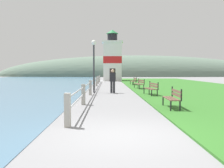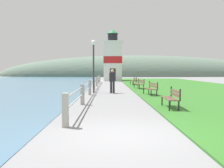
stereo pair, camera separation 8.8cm
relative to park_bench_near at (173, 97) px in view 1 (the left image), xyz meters
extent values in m
plane|color=slate|center=(-2.44, -4.33, -0.54)|extent=(160.00, 160.00, 0.00)
cube|color=#2D6623|center=(5.23, 13.34, -0.51)|extent=(12.00, 53.02, 0.06)
cube|color=#A8A399|center=(-4.01, -3.33, -0.03)|extent=(0.18, 0.18, 1.01)
cube|color=#A8A399|center=(-4.01, 1.51, -0.03)|extent=(0.18, 0.18, 1.01)
cube|color=#A8A399|center=(-4.01, 6.35, -0.03)|extent=(0.18, 0.18, 1.01)
cube|color=#A8A399|center=(-4.01, 11.19, -0.03)|extent=(0.18, 0.18, 1.01)
cube|color=#A8A399|center=(-4.01, 16.03, -0.03)|extent=(0.18, 0.18, 1.01)
cube|color=#A8A399|center=(-4.01, 20.87, -0.03)|extent=(0.18, 0.18, 1.01)
cube|color=#A8A399|center=(-4.01, 25.71, -0.03)|extent=(0.18, 0.18, 1.01)
cylinder|color=#B2B2B7|center=(-4.01, 11.19, 0.33)|extent=(0.06, 29.04, 0.06)
cylinder|color=#B2B2B7|center=(-4.01, 11.19, -0.03)|extent=(0.06, 29.04, 0.06)
cube|color=brown|center=(-0.24, 0.01, -0.07)|extent=(0.16, 1.65, 0.04)
cube|color=brown|center=(-0.09, 0.00, -0.07)|extent=(0.16, 1.65, 0.04)
cube|color=brown|center=(0.06, 0.00, -0.07)|extent=(0.16, 1.65, 0.04)
cube|color=brown|center=(0.14, 0.00, 0.25)|extent=(0.10, 1.65, 0.11)
cube|color=brown|center=(0.14, 0.00, 0.09)|extent=(0.10, 1.65, 0.11)
cube|color=black|center=(-0.30, -0.79, -0.31)|extent=(0.05, 0.05, 0.45)
cube|color=black|center=(-0.25, 0.81, -0.31)|extent=(0.05, 0.05, 0.45)
cube|color=black|center=(0.07, -0.80, -0.31)|extent=(0.05, 0.05, 0.45)
cube|color=black|center=(0.12, 0.80, -0.31)|extent=(0.05, 0.05, 0.45)
cube|color=black|center=(0.12, -0.80, 0.16)|extent=(0.05, 0.05, 0.49)
cube|color=black|center=(0.17, 0.80, 0.16)|extent=(0.05, 0.05, 0.49)
cube|color=brown|center=(-0.13, 5.79, -0.07)|extent=(0.34, 1.83, 0.04)
cube|color=brown|center=(0.01, 5.81, -0.07)|extent=(0.34, 1.83, 0.04)
cube|color=brown|center=(0.16, 5.83, -0.07)|extent=(0.34, 1.83, 0.04)
cube|color=brown|center=(0.25, 5.84, 0.25)|extent=(0.28, 1.83, 0.11)
cube|color=brown|center=(0.25, 5.84, 0.09)|extent=(0.28, 1.83, 0.11)
cube|color=black|center=(-0.06, 4.90, -0.31)|extent=(0.06, 0.06, 0.45)
cube|color=black|center=(-0.28, 6.67, -0.31)|extent=(0.06, 0.06, 0.45)
cube|color=black|center=(0.31, 4.95, -0.31)|extent=(0.06, 0.06, 0.45)
cube|color=black|center=(0.09, 6.72, -0.31)|extent=(0.06, 0.06, 0.45)
cube|color=black|center=(0.36, 4.96, 0.16)|extent=(0.06, 0.06, 0.49)
cube|color=black|center=(0.14, 6.73, 0.16)|extent=(0.06, 0.06, 0.49)
cube|color=brown|center=(-0.17, 11.62, -0.07)|extent=(0.38, 1.91, 0.04)
cube|color=brown|center=(-0.03, 11.64, -0.07)|extent=(0.38, 1.91, 0.04)
cube|color=brown|center=(0.12, 11.66, -0.07)|extent=(0.38, 1.91, 0.04)
cube|color=brown|center=(0.21, 11.67, 0.25)|extent=(0.32, 1.90, 0.11)
cube|color=brown|center=(0.21, 11.67, 0.09)|extent=(0.32, 1.90, 0.11)
cube|color=black|center=(-0.08, 10.69, -0.31)|extent=(0.06, 0.06, 0.45)
cube|color=black|center=(-0.34, 12.53, -0.31)|extent=(0.06, 0.06, 0.45)
cube|color=black|center=(0.29, 10.74, -0.31)|extent=(0.06, 0.06, 0.45)
cube|color=black|center=(0.03, 12.59, -0.31)|extent=(0.06, 0.06, 0.45)
cube|color=black|center=(0.33, 10.75, 0.16)|extent=(0.06, 0.06, 0.49)
cube|color=black|center=(0.08, 12.59, 0.16)|extent=(0.06, 0.06, 0.49)
cube|color=brown|center=(-0.08, 17.54, -0.07)|extent=(0.22, 1.76, 0.04)
cube|color=brown|center=(0.07, 17.55, -0.07)|extent=(0.22, 1.76, 0.04)
cube|color=brown|center=(0.21, 17.56, -0.07)|extent=(0.22, 1.76, 0.04)
cube|color=brown|center=(0.30, 17.57, 0.25)|extent=(0.16, 1.76, 0.11)
cube|color=brown|center=(0.30, 17.57, 0.09)|extent=(0.16, 1.76, 0.11)
cube|color=black|center=(-0.06, 16.69, -0.31)|extent=(0.05, 0.05, 0.45)
cube|color=black|center=(-0.17, 18.39, -0.31)|extent=(0.05, 0.05, 0.45)
cube|color=black|center=(0.31, 16.71, -0.31)|extent=(0.05, 0.05, 0.45)
cube|color=black|center=(0.20, 18.42, -0.31)|extent=(0.05, 0.05, 0.45)
cube|color=black|center=(0.36, 16.71, 0.16)|extent=(0.05, 0.05, 0.49)
cube|color=black|center=(0.25, 18.42, 0.16)|extent=(0.05, 0.05, 0.49)
cube|color=white|center=(-2.05, 30.26, 2.54)|extent=(2.91, 2.91, 6.16)
cube|color=red|center=(-2.05, 30.26, 2.85)|extent=(2.95, 2.95, 1.11)
cube|color=white|center=(-2.05, 30.26, 5.75)|extent=(3.35, 3.35, 0.25)
cylinder|color=black|center=(-2.05, 30.26, 6.49)|extent=(1.60, 1.60, 1.24)
cone|color=#23703D|center=(-2.05, 30.26, 7.45)|extent=(2.00, 2.00, 0.68)
cube|color=#332823|center=(-2.05, 28.78, 0.46)|extent=(0.90, 0.06, 2.00)
cylinder|color=#28282D|center=(-2.54, 7.84, -0.10)|extent=(0.16, 0.16, 0.86)
cylinder|color=#28282D|center=(-2.35, 7.81, -0.10)|extent=(0.16, 0.16, 0.86)
cube|color=#232328|center=(-2.45, 7.83, 0.65)|extent=(0.46, 0.30, 0.65)
sphere|color=tan|center=(-2.45, 7.83, 1.11)|extent=(0.23, 0.23, 0.23)
cylinder|color=#333338|center=(-3.86, 8.19, 1.26)|extent=(0.12, 0.12, 3.60)
sphere|color=white|center=(-3.86, 8.19, 3.24)|extent=(0.36, 0.36, 0.36)
ellipsoid|color=#566B5B|center=(5.56, 61.01, -0.54)|extent=(80.00, 16.00, 12.00)
camera|label=1|loc=(-2.83, -10.66, 1.14)|focal=40.00mm
camera|label=2|loc=(-2.74, -10.66, 1.14)|focal=40.00mm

